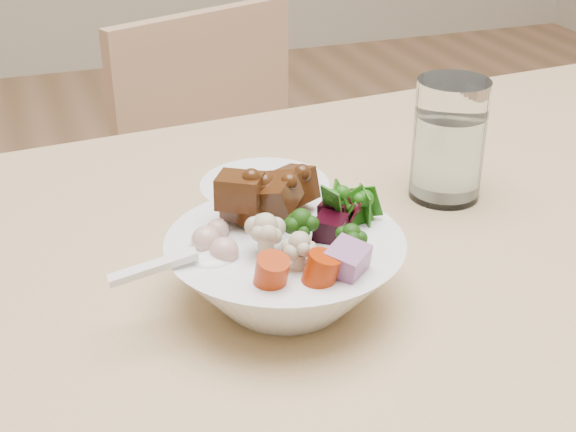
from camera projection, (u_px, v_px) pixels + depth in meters
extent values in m
cube|color=tan|center=(269.00, 259.00, 1.43)|extent=(0.48, 0.48, 0.04)
cube|color=tan|center=(206.00, 125.00, 1.45)|extent=(0.36, 0.16, 0.41)
cylinder|color=tan|center=(388.00, 358.00, 1.51)|extent=(0.03, 0.03, 0.38)
cylinder|color=tan|center=(154.00, 349.00, 1.54)|extent=(0.03, 0.03, 0.38)
cylinder|color=tan|center=(279.00, 290.00, 1.72)|extent=(0.03, 0.03, 0.38)
sphere|color=black|center=(301.00, 234.00, 0.65)|extent=(0.03, 0.03, 0.03)
sphere|color=#B9A98C|center=(266.00, 241.00, 0.63)|extent=(0.04, 0.04, 0.04)
cube|color=black|center=(335.00, 216.00, 0.68)|extent=(0.03, 0.03, 0.02)
cube|color=#8C5486|center=(346.00, 263.00, 0.61)|extent=(0.04, 0.05, 0.03)
cylinder|color=#B02A04|center=(271.00, 274.00, 0.60)|extent=(0.03, 0.03, 0.03)
sphere|color=#CE9C90|center=(224.00, 251.00, 0.63)|extent=(0.02, 0.02, 0.02)
ellipsoid|color=white|center=(213.00, 261.00, 0.63)|extent=(0.04, 0.03, 0.01)
cube|color=white|center=(153.00, 267.00, 0.62)|extent=(0.07, 0.01, 0.02)
cylinder|color=white|center=(449.00, 140.00, 0.84)|extent=(0.08, 0.08, 0.13)
cylinder|color=silver|center=(447.00, 154.00, 0.85)|extent=(0.06, 0.06, 0.09)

